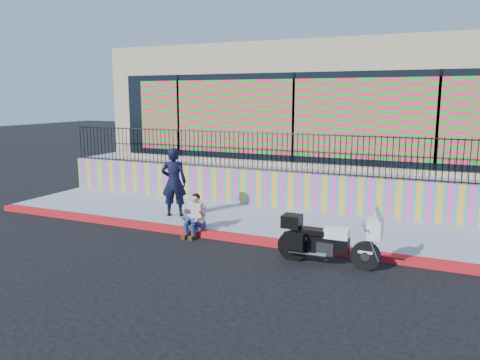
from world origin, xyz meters
The scene contains 10 objects.
ground centered at (0.00, 0.00, 0.00)m, with size 90.00×90.00×0.00m, color black.
red_curb centered at (0.00, 0.00, 0.07)m, with size 16.00×0.30×0.15m, color red.
sidewalk centered at (0.00, 1.65, 0.07)m, with size 16.00×3.00×0.15m, color #8D93A9.
mural_wall centered at (0.00, 3.25, 0.70)m, with size 16.00×0.20×1.10m, color #F741AE.
metal_fence centered at (0.00, 3.25, 1.85)m, with size 15.80×0.04×1.20m, color black, non-canonical shape.
elevated_platform centered at (0.00, 8.35, 0.62)m, with size 16.00×10.00×1.25m, color #8D93A9.
storefront_building centered at (0.00, 8.13, 3.25)m, with size 14.00×8.06×4.00m.
police_motorcycle centered at (2.31, -0.72, 0.56)m, with size 2.13×0.71×1.33m.
police_officer centered at (-2.49, 0.98, 1.13)m, with size 0.71×0.47×1.96m, color black.
seated_man centered at (-1.26, -0.09, 0.45)m, with size 0.54×0.71×1.06m.
Camera 1 is at (4.49, -10.10, 3.50)m, focal length 35.00 mm.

